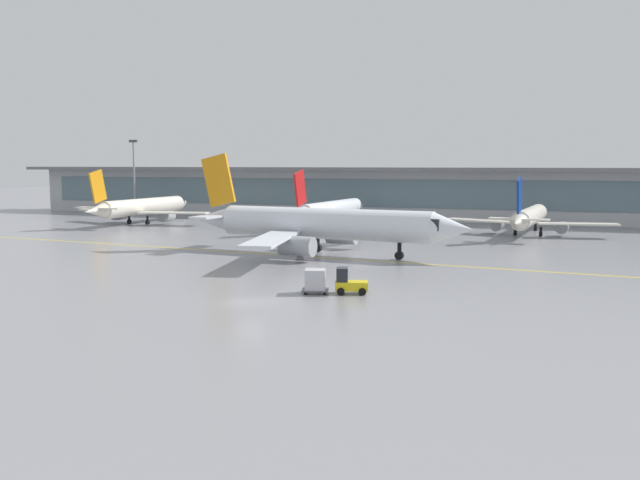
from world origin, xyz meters
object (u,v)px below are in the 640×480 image
gate_airplane_1 (331,211)px  gate_airplane_2 (530,217)px  gate_airplane_0 (143,207)px  cargo_dolly_lead (315,280)px  baggage_tug (349,283)px  taxiing_regional_jet (322,224)px  apron_light_mast_0 (134,174)px

gate_airplane_1 → gate_airplane_2: bearing=-86.0°
gate_airplane_0 → cargo_dolly_lead: 70.56m
cargo_dolly_lead → gate_airplane_2: bearing=58.1°
baggage_tug → cargo_dolly_lead: size_ratio=1.17×
gate_airplane_1 → baggage_tug: bearing=-155.3°
taxiing_regional_jet → baggage_tug: taxiing_regional_jet is taller
gate_airplane_2 → cargo_dolly_lead: bearing=170.2°
gate_airplane_2 → gate_airplane_1: bearing=94.7°
gate_airplane_1 → baggage_tug: 55.22m
gate_airplane_1 → gate_airplane_0: bearing=99.1°
apron_light_mast_0 → gate_airplane_2: bearing=-9.1°
taxiing_regional_jet → cargo_dolly_lead: (7.37, -21.87, -2.41)m
cargo_dolly_lead → taxiing_regional_jet: bearing=91.3°
gate_airplane_2 → taxiing_regional_jet: 37.01m
gate_airplane_0 → gate_airplane_2: 63.86m
gate_airplane_0 → apron_light_mast_0: size_ratio=1.90×
gate_airplane_0 → baggage_tug: (52.82, -48.69, -1.92)m
gate_airplane_2 → taxiing_regional_jet: (-20.90, -30.53, 0.87)m
gate_airplane_1 → baggage_tug: gate_airplane_1 is taller
gate_airplane_2 → apron_light_mast_0: apron_light_mast_0 is taller
baggage_tug → apron_light_mast_0: (-64.96, 63.71, 7.26)m
gate_airplane_1 → taxiing_regional_jet: bearing=-158.6°
gate_airplane_0 → taxiing_regional_jet: taxiing_regional_jet is taller
gate_airplane_2 → taxiing_regional_jet: taxiing_regional_jet is taller
gate_airplane_2 → gate_airplane_0: bearing=97.3°
gate_airplane_1 → taxiing_regional_jet: taxiing_regional_jet is taller
baggage_tug → gate_airplane_2: bearing=60.6°
gate_airplane_1 → gate_airplane_2: size_ratio=1.09×
gate_airplane_1 → cargo_dolly_lead: bearing=-158.1°
gate_airplane_1 → apron_light_mast_0: size_ratio=1.91×
gate_airplane_0 → taxiing_regional_jet: size_ratio=0.81×
taxiing_regional_jet → baggage_tug: size_ratio=12.05×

